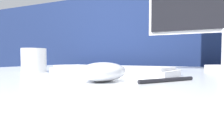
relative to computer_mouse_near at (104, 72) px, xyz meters
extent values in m
cube|color=navy|center=(0.00, 1.00, -0.15)|extent=(5.00, 0.03, 1.24)
ellipsoid|color=white|center=(0.00, 0.00, 0.00)|extent=(0.10, 0.13, 0.04)
cube|color=white|center=(-0.08, 0.17, -0.01)|extent=(0.39, 0.17, 0.02)
cube|color=silver|center=(-0.08, 0.17, 0.00)|extent=(0.36, 0.15, 0.01)
cylinder|color=white|center=(-0.34, 0.15, 0.02)|extent=(0.08, 0.08, 0.08)
cylinder|color=black|center=(0.11, 0.05, -0.02)|extent=(0.08, 0.12, 0.01)
camera|label=1|loc=(0.20, -0.38, 0.03)|focal=35.00mm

